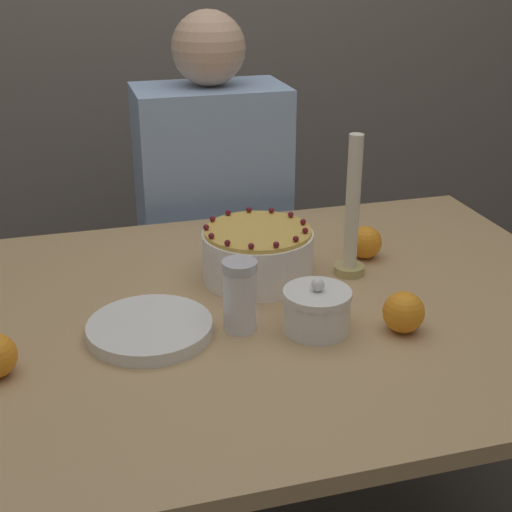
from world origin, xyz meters
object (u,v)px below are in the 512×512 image
Objects in this scene: sugar_bowl at (317,310)px; cake at (256,254)px; candle at (352,219)px; person_man_blue_shirt at (214,260)px; sugar_shaker at (240,296)px.

cake is at bearing 101.34° from sugar_bowl.
candle is 0.24× the size of person_man_blue_shirt.
sugar_shaker is at bearing -149.16° from candle.
sugar_bowl is at bearing -125.68° from candle.
sugar_shaker reaches higher than sugar_bowl.
cake is 0.62m from person_man_blue_shirt.
cake is 0.21m from sugar_shaker.
cake reaches higher than sugar_bowl.
cake is at bearing 171.60° from candle.
person_man_blue_shirt is (-0.16, 0.59, -0.33)m from candle.
candle reaches higher than sugar_shaker.
sugar_shaker is at bearing -113.26° from cake.
sugar_shaker is (-0.13, 0.04, 0.03)m from sugar_bowl.
sugar_bowl is 0.41× the size of candle.
cake is 0.76× the size of candle.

